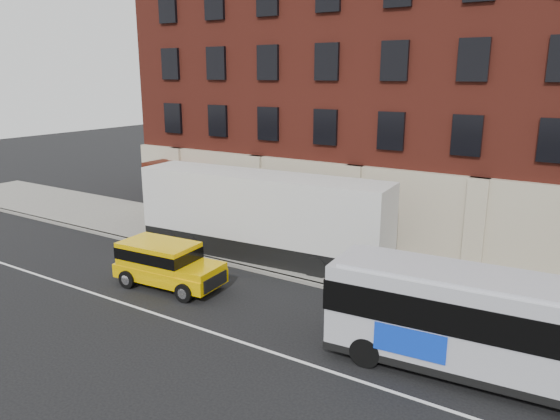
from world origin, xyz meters
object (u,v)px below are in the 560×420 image
Objects in this scene: city_bus at (531,331)px; yellow_suv at (165,262)px; sign_pole at (152,219)px; shipping_container at (262,218)px.

city_bus reaches higher than yellow_suv.
sign_pole is at bearing 169.29° from city_bus.
sign_pole is 0.20× the size of shipping_container.
sign_pole is at bearing -165.78° from shipping_container.
shipping_container is (1.46, 4.93, 0.97)m from yellow_suv.
yellow_suv is (4.28, -3.48, -0.39)m from sign_pole.
shipping_container is at bearing 158.43° from city_bus.
yellow_suv is (-13.77, -0.06, -0.66)m from city_bus.
city_bus is (18.05, -3.41, 0.27)m from sign_pole.
shipping_container is (-12.31, 4.87, 0.31)m from city_bus.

